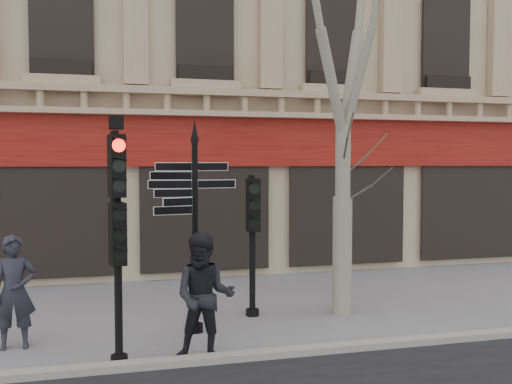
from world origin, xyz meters
TOP-DOWN VIEW (x-y plane):
  - ground at (0.00, 0.00)m, footprint 80.00×80.00m
  - kerb at (0.00, -1.40)m, footprint 80.00×0.25m
  - building at (0.00, 12.48)m, footprint 28.00×15.52m
  - fingerpost at (-0.96, 0.23)m, footprint 1.65×1.65m
  - traffic_signal_main at (-2.32, -1.09)m, footprint 0.47×0.38m
  - traffic_signal_secondary at (0.30, 1.04)m, footprint 0.48×0.35m
  - pedestrian_a at (-3.96, 0.09)m, footprint 0.72×0.51m
  - pedestrian_b at (-1.04, -1.27)m, footprint 1.12×0.98m

SIDE VIEW (x-z plane):
  - ground at x=0.00m, z-range 0.00..0.00m
  - kerb at x=0.00m, z-range 0.00..0.12m
  - pedestrian_a at x=-3.96m, z-range 0.00..1.87m
  - pedestrian_b at x=-1.04m, z-range 0.00..1.98m
  - traffic_signal_secondary at x=0.30m, z-range 0.54..3.27m
  - traffic_signal_main at x=-2.32m, z-range 0.49..4.24m
  - fingerpost at x=-0.96m, z-range 0.66..4.50m
  - building at x=0.00m, z-range -0.01..17.99m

